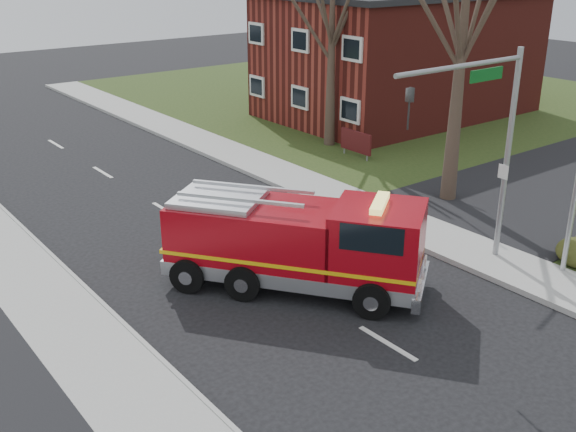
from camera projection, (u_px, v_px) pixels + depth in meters
ground at (388, 344)px, 17.31m from camera, size 120.00×120.00×0.00m
sidewalk_right at (529, 275)px, 20.80m from camera, size 2.40×80.00×0.15m
brick_building at (399, 54)px, 40.00m from camera, size 15.40×10.40×7.25m
health_center_sign at (356, 142)px, 32.15m from camera, size 0.12×2.00×1.40m
bare_tree_near at (465, 9)px, 24.39m from camera, size 6.00×6.00×12.00m
bare_tree_far at (332, 16)px, 32.20m from camera, size 5.25×5.25×10.50m
traffic_signal_mast at (486, 124)px, 19.64m from camera, size 5.29×0.18×6.80m
fire_engine at (298, 245)px, 19.78m from camera, size 6.44×7.50×3.00m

